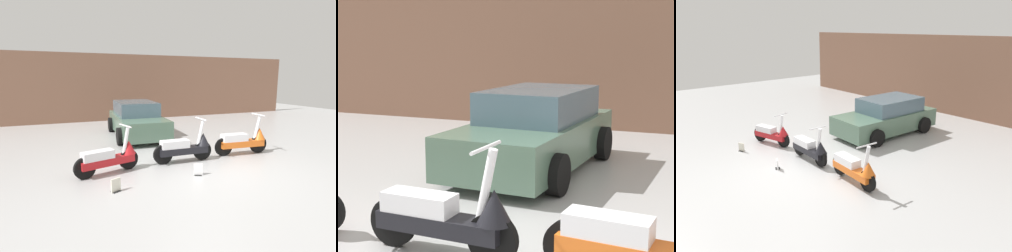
{
  "view_description": "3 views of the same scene",
  "coord_description": "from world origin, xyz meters",
  "views": [
    {
      "loc": [
        -3.12,
        -5.05,
        2.1
      ],
      "look_at": [
        -0.15,
        2.36,
        0.65
      ],
      "focal_mm": 28.0,
      "sensor_mm": 36.0,
      "label": 1
    },
    {
      "loc": [
        1.97,
        -3.27,
        2.02
      ],
      "look_at": [
        -0.37,
        2.35,
        1.0
      ],
      "focal_mm": 55.0,
      "sensor_mm": 36.0,
      "label": 2
    },
    {
      "loc": [
        6.75,
        -4.09,
        3.64
      ],
      "look_at": [
        -0.21,
        1.9,
        0.83
      ],
      "focal_mm": 35.0,
      "sensor_mm": 36.0,
      "label": 3
    }
  ],
  "objects": [
    {
      "name": "placard_near_right_scooter",
      "position": [
        -0.47,
        -0.21,
        0.11
      ],
      "size": [
        0.2,
        0.18,
        0.26
      ],
      "rotation": [
        0.0,
        0.0,
        -0.43
      ],
      "color": "black",
      "rests_on": "ground_plane"
    },
    {
      "name": "ground_plane",
      "position": [
        0.0,
        0.0,
        0.0
      ],
      "size": [
        28.0,
        28.0,
        0.0
      ],
      "primitive_type": "plane",
      "color": "#B2B2B2"
    },
    {
      "name": "placard_near_left_scooter",
      "position": [
        -2.31,
        -0.39,
        0.11
      ],
      "size": [
        0.2,
        0.17,
        0.26
      ],
      "rotation": [
        0.0,
        0.0,
        0.41
      ],
      "color": "black",
      "rests_on": "ground_plane"
    },
    {
      "name": "scooter_front_left",
      "position": [
        -2.23,
        0.64,
        0.37
      ],
      "size": [
        1.48,
        0.69,
        1.06
      ],
      "rotation": [
        0.0,
        0.0,
        0.27
      ],
      "color": "black",
      "rests_on": "ground_plane"
    },
    {
      "name": "scooter_front_center",
      "position": [
        1.49,
        0.78,
        0.4
      ],
      "size": [
        1.6,
        0.58,
        1.12
      ],
      "rotation": [
        0.0,
        0.0,
        -0.08
      ],
      "color": "black",
      "rests_on": "ground_plane"
    },
    {
      "name": "car_rear_left",
      "position": [
        -0.66,
        4.24,
        0.6
      ],
      "size": [
        1.93,
        3.77,
        1.26
      ],
      "rotation": [
        0.0,
        0.0,
        -1.62
      ],
      "color": "#51705B",
      "rests_on": "ground_plane"
    },
    {
      "name": "scooter_front_right",
      "position": [
        -0.31,
        0.76,
        0.39
      ],
      "size": [
        1.58,
        0.57,
        1.1
      ],
      "rotation": [
        0.0,
        0.0,
        -0.03
      ],
      "color": "black",
      "rests_on": "ground_plane"
    },
    {
      "name": "wall_back",
      "position": [
        0.0,
        8.24,
        1.64
      ],
      "size": [
        19.6,
        0.12,
        3.29
      ],
      "primitive_type": "cube",
      "color": "#845B47",
      "rests_on": "ground_plane"
    }
  ]
}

